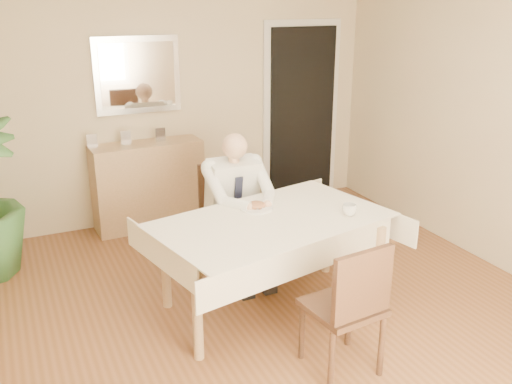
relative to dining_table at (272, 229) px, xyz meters
name	(u,v)px	position (x,y,z in m)	size (l,w,h in m)	color
room	(278,158)	(-0.09, -0.27, 0.63)	(5.00, 5.02, 2.60)	brown
doorway	(301,114)	(1.46, 2.19, 0.33)	(0.96, 0.07, 2.10)	silver
mirror	(138,75)	(-0.41, 2.20, 0.88)	(0.86, 0.04, 0.76)	silver
dining_table	(272,229)	(0.00, 0.00, 0.00)	(1.93, 1.37, 0.75)	tan
chair_far	(227,210)	(0.00, 0.88, -0.15)	(0.49, 0.49, 0.91)	#3B2217
chair_near	(350,303)	(0.09, -0.92, -0.15)	(0.48, 0.48, 0.91)	#3B2217
seated_man	(240,201)	(0.00, 0.59, 0.02)	(0.48, 0.72, 1.24)	white
plate	(256,208)	(-0.02, 0.24, 0.09)	(0.26, 0.26, 0.02)	white
food	(256,205)	(-0.02, 0.24, 0.11)	(0.14, 0.14, 0.06)	brown
knife	(264,207)	(0.02, 0.18, 0.11)	(0.01, 0.01, 0.13)	silver
fork	(255,209)	(-0.06, 0.18, 0.11)	(0.01, 0.01, 0.13)	silver
coffee_mug	(349,210)	(0.56, -0.17, 0.13)	(0.11, 0.11, 0.09)	white
sideboard	(148,185)	(-0.41, 2.05, -0.22)	(1.11, 0.38, 0.89)	tan
photo_frame_left	(92,141)	(-0.93, 2.07, 0.29)	(0.10, 0.02, 0.14)	silver
photo_frame_center	(126,138)	(-0.60, 2.07, 0.29)	(0.10, 0.02, 0.14)	silver
photo_frame_right	(160,135)	(-0.25, 2.06, 0.29)	(0.10, 0.02, 0.14)	silver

